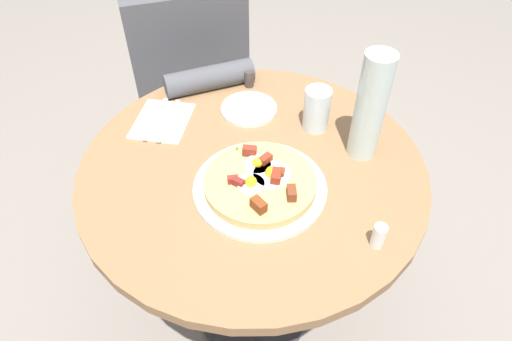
{
  "coord_description": "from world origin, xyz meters",
  "views": [
    {
      "loc": [
        -0.23,
        -0.76,
        1.5
      ],
      "look_at": [
        -0.0,
        -0.04,
        0.75
      ],
      "focal_mm": 31.82,
      "sensor_mm": 36.0,
      "label": 1
    }
  ],
  "objects_px": {
    "water_bottle": "(370,107)",
    "fork": "(169,120)",
    "water_glass": "(317,109)",
    "pizza_plate": "(260,188)",
    "salt_shaker": "(379,236)",
    "breakfast_pizza": "(260,182)",
    "bread_plate": "(249,109)",
    "knife": "(156,119)",
    "dining_table": "(253,210)",
    "person_seated": "(193,98)",
    "pepper_shaker": "(249,79)"
  },
  "relations": [
    {
      "from": "water_bottle",
      "to": "fork",
      "type": "bearing_deg",
      "value": 149.32
    },
    {
      "from": "fork",
      "to": "water_glass",
      "type": "height_order",
      "value": "water_glass"
    },
    {
      "from": "pizza_plate",
      "to": "salt_shaker",
      "type": "distance_m",
      "value": 0.29
    },
    {
      "from": "fork",
      "to": "water_bottle",
      "type": "relative_size",
      "value": 0.66
    },
    {
      "from": "water_glass",
      "to": "breakfast_pizza",
      "type": "bearing_deg",
      "value": -140.39
    },
    {
      "from": "bread_plate",
      "to": "salt_shaker",
      "type": "xyz_separation_m",
      "value": [
        0.12,
        -0.51,
        0.02
      ]
    },
    {
      "from": "water_bottle",
      "to": "bread_plate",
      "type": "bearing_deg",
      "value": 131.72
    },
    {
      "from": "knife",
      "to": "water_glass",
      "type": "xyz_separation_m",
      "value": [
        0.4,
        -0.15,
        0.05
      ]
    },
    {
      "from": "dining_table",
      "to": "water_glass",
      "type": "distance_m",
      "value": 0.32
    },
    {
      "from": "person_seated",
      "to": "knife",
      "type": "bearing_deg",
      "value": -112.4
    },
    {
      "from": "breakfast_pizza",
      "to": "fork",
      "type": "xyz_separation_m",
      "value": [
        -0.16,
        0.31,
        -0.02
      ]
    },
    {
      "from": "breakfast_pizza",
      "to": "fork",
      "type": "distance_m",
      "value": 0.35
    },
    {
      "from": "salt_shaker",
      "to": "dining_table",
      "type": "bearing_deg",
      "value": 119.69
    },
    {
      "from": "person_seated",
      "to": "pizza_plate",
      "type": "distance_m",
      "value": 0.75
    },
    {
      "from": "bread_plate",
      "to": "fork",
      "type": "bearing_deg",
      "value": 176.03
    },
    {
      "from": "person_seated",
      "to": "water_glass",
      "type": "xyz_separation_m",
      "value": [
        0.24,
        -0.54,
        0.28
      ]
    },
    {
      "from": "breakfast_pizza",
      "to": "person_seated",
      "type": "bearing_deg",
      "value": 92.56
    },
    {
      "from": "fork",
      "to": "water_bottle",
      "type": "distance_m",
      "value": 0.53
    },
    {
      "from": "knife",
      "to": "person_seated",
      "type": "bearing_deg",
      "value": 4.78
    },
    {
      "from": "fork",
      "to": "breakfast_pizza",
      "type": "bearing_deg",
      "value": -125.52
    },
    {
      "from": "bread_plate",
      "to": "pepper_shaker",
      "type": "bearing_deg",
      "value": 72.74
    },
    {
      "from": "salt_shaker",
      "to": "person_seated",
      "type": "bearing_deg",
      "value": 102.85
    },
    {
      "from": "fork",
      "to": "knife",
      "type": "distance_m",
      "value": 0.04
    },
    {
      "from": "dining_table",
      "to": "water_glass",
      "type": "bearing_deg",
      "value": 23.34
    },
    {
      "from": "person_seated",
      "to": "water_bottle",
      "type": "height_order",
      "value": "person_seated"
    },
    {
      "from": "pepper_shaker",
      "to": "pizza_plate",
      "type": "bearing_deg",
      "value": -103.52
    },
    {
      "from": "pizza_plate",
      "to": "salt_shaker",
      "type": "bearing_deg",
      "value": -50.32
    },
    {
      "from": "fork",
      "to": "water_glass",
      "type": "distance_m",
      "value": 0.39
    },
    {
      "from": "person_seated",
      "to": "salt_shaker",
      "type": "distance_m",
      "value": 0.99
    },
    {
      "from": "water_bottle",
      "to": "salt_shaker",
      "type": "distance_m",
      "value": 0.31
    },
    {
      "from": "dining_table",
      "to": "water_bottle",
      "type": "relative_size",
      "value": 3.08
    },
    {
      "from": "person_seated",
      "to": "pizza_plate",
      "type": "relative_size",
      "value": 3.7
    },
    {
      "from": "bread_plate",
      "to": "water_glass",
      "type": "distance_m",
      "value": 0.2
    },
    {
      "from": "breakfast_pizza",
      "to": "water_bottle",
      "type": "relative_size",
      "value": 0.94
    },
    {
      "from": "pepper_shaker",
      "to": "salt_shaker",
      "type": "bearing_deg",
      "value": -82.36
    },
    {
      "from": "pizza_plate",
      "to": "fork",
      "type": "xyz_separation_m",
      "value": [
        -0.16,
        0.31,
        0.0
      ]
    },
    {
      "from": "person_seated",
      "to": "pepper_shaker",
      "type": "relative_size",
      "value": 22.97
    },
    {
      "from": "fork",
      "to": "pepper_shaker",
      "type": "distance_m",
      "value": 0.27
    },
    {
      "from": "breakfast_pizza",
      "to": "salt_shaker",
      "type": "xyz_separation_m",
      "value": [
        0.18,
        -0.22,
        0.0
      ]
    },
    {
      "from": "person_seated",
      "to": "dining_table",
      "type": "bearing_deg",
      "value": -86.46
    },
    {
      "from": "salt_shaker",
      "to": "pepper_shaker",
      "type": "height_order",
      "value": "salt_shaker"
    },
    {
      "from": "bread_plate",
      "to": "water_glass",
      "type": "xyz_separation_m",
      "value": [
        0.15,
        -0.12,
        0.05
      ]
    },
    {
      "from": "knife",
      "to": "salt_shaker",
      "type": "distance_m",
      "value": 0.66
    },
    {
      "from": "salt_shaker",
      "to": "water_bottle",
      "type": "bearing_deg",
      "value": 69.54
    },
    {
      "from": "dining_table",
      "to": "water_bottle",
      "type": "bearing_deg",
      "value": -7.79
    },
    {
      "from": "knife",
      "to": "dining_table",
      "type": "bearing_deg",
      "value": -113.23
    },
    {
      "from": "water_bottle",
      "to": "pepper_shaker",
      "type": "xyz_separation_m",
      "value": [
        -0.18,
        0.36,
        -0.11
      ]
    },
    {
      "from": "pizza_plate",
      "to": "bread_plate",
      "type": "height_order",
      "value": "pizza_plate"
    },
    {
      "from": "breakfast_pizza",
      "to": "pepper_shaker",
      "type": "relative_size",
      "value": 5.2
    },
    {
      "from": "person_seated",
      "to": "fork",
      "type": "bearing_deg",
      "value": -107.53
    }
  ]
}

